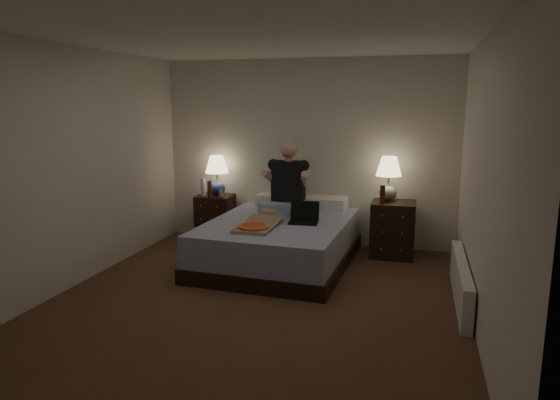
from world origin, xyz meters
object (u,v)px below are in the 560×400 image
(nightstand_left, at_px, (216,217))
(radiator, at_px, (461,282))
(beer_bottle_right, at_px, (383,194))
(lamp_left, at_px, (217,176))
(nightstand_right, at_px, (393,229))
(person, at_px, (287,178))
(lamp_right, at_px, (388,179))
(beer_bottle_left, at_px, (210,189))
(water_bottle, at_px, (203,187))
(pizza_box, at_px, (253,227))
(laptop, at_px, (303,213))
(soda_can, at_px, (221,193))
(bed, at_px, (280,241))

(nightstand_left, bearing_deg, radiator, -27.68)
(beer_bottle_right, bearing_deg, lamp_left, 172.59)
(nightstand_right, bearing_deg, person, -167.55)
(nightstand_right, xyz_separation_m, person, (-1.30, -0.28, 0.64))
(lamp_right, height_order, beer_bottle_left, lamp_right)
(nightstand_left, relative_size, water_bottle, 2.55)
(lamp_right, relative_size, pizza_box, 0.74)
(beer_bottle_left, xyz_separation_m, person, (1.18, -0.26, 0.24))
(nightstand_left, height_order, laptop, laptop)
(beer_bottle_left, xyz_separation_m, radiator, (3.21, -1.31, -0.55))
(laptop, bearing_deg, lamp_left, 144.34)
(nightstand_left, distance_m, nightstand_right, 2.48)
(lamp_left, distance_m, radiator, 3.57)
(lamp_right, relative_size, beer_bottle_left, 2.43)
(nightstand_right, xyz_separation_m, beer_bottle_right, (-0.14, -0.14, 0.46))
(soda_can, distance_m, beer_bottle_left, 0.17)
(lamp_left, xyz_separation_m, water_bottle, (-0.18, -0.07, -0.15))
(bed, height_order, nightstand_left, nightstand_left)
(water_bottle, bearing_deg, beer_bottle_left, -36.20)
(bed, bearing_deg, beer_bottle_right, 25.57)
(bed, bearing_deg, radiator, -16.11)
(radiator, bearing_deg, lamp_right, 120.05)
(person, relative_size, laptop, 2.74)
(nightstand_left, bearing_deg, bed, -36.83)
(nightstand_right, height_order, laptop, laptop)
(nightstand_left, distance_m, beer_bottle_left, 0.47)
(nightstand_left, relative_size, person, 0.68)
(lamp_right, relative_size, person, 0.60)
(beer_bottle_right, bearing_deg, lamp_right, 76.17)
(nightstand_left, bearing_deg, beer_bottle_right, -10.07)
(water_bottle, height_order, person, person)
(water_bottle, relative_size, radiator, 0.16)
(lamp_left, relative_size, radiator, 0.35)
(lamp_right, xyz_separation_m, beer_bottle_right, (-0.05, -0.21, -0.17))
(person, height_order, radiator, person)
(soda_can, distance_m, laptop, 1.54)
(bed, xyz_separation_m, pizza_box, (-0.15, -0.57, 0.30))
(bed, relative_size, laptop, 6.23)
(nightstand_right, xyz_separation_m, pizza_box, (-1.45, -1.20, 0.22))
(pizza_box, bearing_deg, radiator, -3.07)
(nightstand_right, bearing_deg, beer_bottle_right, -133.26)
(bed, height_order, water_bottle, water_bottle)
(nightstand_left, bearing_deg, laptop, -33.03)
(nightstand_left, xyz_separation_m, lamp_left, (0.03, 0.00, 0.60))
(person, bearing_deg, radiator, -27.54)
(person, relative_size, pizza_box, 1.22)
(beer_bottle_left, bearing_deg, lamp_left, 76.42)
(lamp_right, bearing_deg, person, -164.05)
(water_bottle, distance_m, person, 1.39)
(nightstand_right, bearing_deg, soda_can, 179.29)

